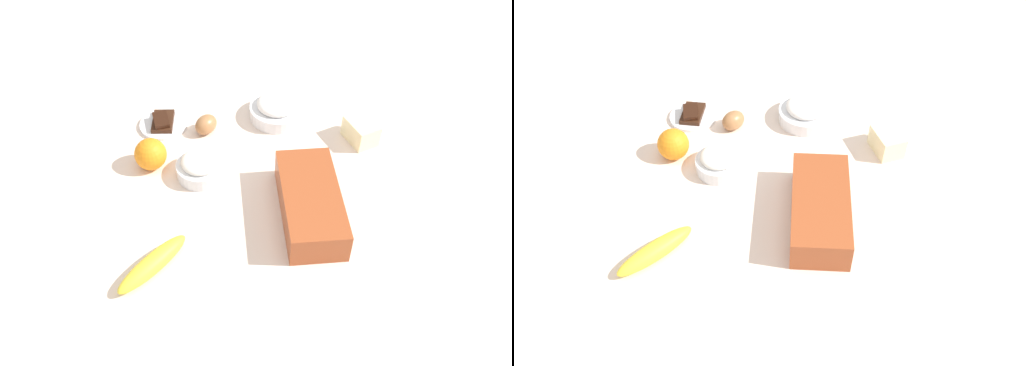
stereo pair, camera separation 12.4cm
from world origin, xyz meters
TOP-DOWN VIEW (x-y plane):
  - ground_plane at (0.00, 0.00)m, footprint 2.40×2.40m
  - loaf_pan at (0.08, 0.12)m, footprint 0.28×0.14m
  - flour_bowl at (-0.08, -0.13)m, footprint 0.12×0.12m
  - sugar_bowl at (-0.29, 0.09)m, footprint 0.15×0.15m
  - banana at (0.19, -0.24)m, footprint 0.16×0.17m
  - orange_fruit at (-0.13, -0.25)m, footprint 0.08×0.08m
  - butter_block at (-0.16, 0.30)m, footprint 0.11×0.09m
  - egg_near_butter at (-0.25, -0.11)m, footprint 0.08×0.08m
  - chocolate_plate at (-0.28, -0.22)m, footprint 0.13×0.13m

SIDE VIEW (x-z plane):
  - ground_plane at x=0.00m, z-range -0.02..0.00m
  - chocolate_plate at x=-0.28m, z-range -0.01..0.03m
  - banana at x=0.19m, z-range 0.00..0.04m
  - egg_near_butter at x=-0.25m, z-range 0.00..0.05m
  - flour_bowl at x=-0.08m, z-range 0.00..0.06m
  - sugar_bowl at x=-0.29m, z-range 0.00..0.06m
  - butter_block at x=-0.16m, z-range 0.00..0.06m
  - orange_fruit at x=-0.13m, z-range 0.00..0.08m
  - loaf_pan at x=0.08m, z-range 0.00..0.08m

